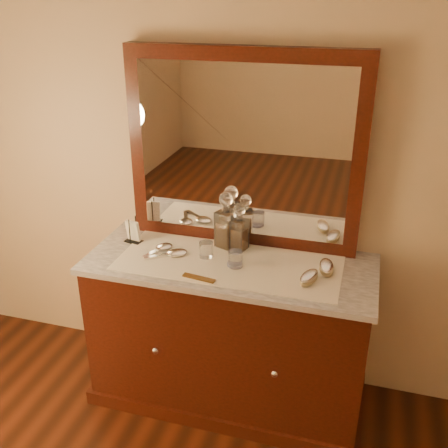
% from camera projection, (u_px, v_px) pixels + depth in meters
% --- Properties ---
extents(dresser_cabinet, '(1.40, 0.55, 0.82)m').
position_uv_depth(dresser_cabinet, '(229.00, 334.00, 2.75)').
color(dresser_cabinet, black).
rests_on(dresser_cabinet, floor).
extents(dresser_plinth, '(1.46, 0.59, 0.08)m').
position_uv_depth(dresser_plinth, '(229.00, 388.00, 2.90)').
color(dresser_plinth, black).
rests_on(dresser_plinth, floor).
extents(knob_left, '(0.04, 0.04, 0.04)m').
position_uv_depth(knob_left, '(156.00, 350.00, 2.56)').
color(knob_left, silver).
rests_on(knob_left, dresser_cabinet).
extents(knob_right, '(0.04, 0.04, 0.04)m').
position_uv_depth(knob_right, '(275.00, 374.00, 2.41)').
color(knob_right, silver).
rests_on(knob_right, dresser_cabinet).
extents(marble_top, '(1.44, 0.59, 0.03)m').
position_uv_depth(marble_top, '(230.00, 264.00, 2.57)').
color(marble_top, silver).
rests_on(marble_top, dresser_cabinet).
extents(mirror_frame, '(1.20, 0.08, 1.00)m').
position_uv_depth(mirror_frame, '(243.00, 151.00, 2.57)').
color(mirror_frame, black).
rests_on(mirror_frame, marble_top).
extents(mirror_glass, '(1.06, 0.01, 0.86)m').
position_uv_depth(mirror_glass, '(242.00, 153.00, 2.54)').
color(mirror_glass, white).
rests_on(mirror_glass, marble_top).
extents(lace_runner, '(1.10, 0.45, 0.00)m').
position_uv_depth(lace_runner, '(229.00, 263.00, 2.55)').
color(lace_runner, silver).
rests_on(lace_runner, marble_top).
extents(pin_dish, '(0.09, 0.09, 0.01)m').
position_uv_depth(pin_dish, '(235.00, 264.00, 2.52)').
color(pin_dish, white).
rests_on(pin_dish, lace_runner).
extents(comb, '(0.16, 0.05, 0.01)m').
position_uv_depth(comb, '(199.00, 278.00, 2.40)').
color(comb, brown).
rests_on(comb, lace_runner).
extents(napkin_rack, '(0.10, 0.07, 0.14)m').
position_uv_depth(napkin_rack, '(133.00, 232.00, 2.74)').
color(napkin_rack, black).
rests_on(napkin_rack, marble_top).
extents(decanter_left, '(0.12, 0.12, 0.30)m').
position_uv_depth(decanter_left, '(226.00, 226.00, 2.67)').
color(decanter_left, '#8F5114').
rests_on(decanter_left, lace_runner).
extents(decanter_right, '(0.09, 0.09, 0.25)m').
position_uv_depth(decanter_right, '(239.00, 232.00, 2.64)').
color(decanter_right, '#8F5114').
rests_on(decanter_right, lace_runner).
extents(brush_near, '(0.10, 0.16, 0.04)m').
position_uv_depth(brush_near, '(309.00, 278.00, 2.38)').
color(brush_near, tan).
rests_on(brush_near, lace_runner).
extents(brush_far, '(0.09, 0.16, 0.04)m').
position_uv_depth(brush_far, '(326.00, 267.00, 2.46)').
color(brush_far, tan).
rests_on(brush_far, lace_runner).
extents(hand_mirror_outer, '(0.12, 0.20, 0.02)m').
position_uv_depth(hand_mirror_outer, '(162.00, 248.00, 2.67)').
color(hand_mirror_outer, silver).
rests_on(hand_mirror_outer, lace_runner).
extents(hand_mirror_inner, '(0.21, 0.18, 0.02)m').
position_uv_depth(hand_mirror_inner, '(173.00, 253.00, 2.62)').
color(hand_mirror_inner, silver).
rests_on(hand_mirror_inner, lace_runner).
extents(tumblers, '(0.24, 0.13, 0.08)m').
position_uv_depth(tumblers, '(221.00, 254.00, 2.54)').
color(tumblers, white).
rests_on(tumblers, lace_runner).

